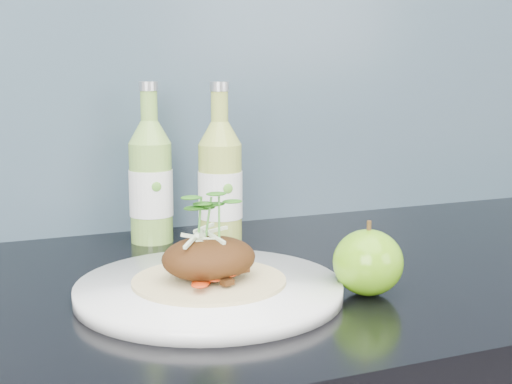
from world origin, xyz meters
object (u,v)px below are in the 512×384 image
Objects in this scene: cider_bottle_right at (220,184)px; green_apple at (368,262)px; cider_bottle_left at (151,182)px; dinner_plate at (209,289)px.

green_apple is at bearing -55.43° from cider_bottle_right.
cider_bottle_left is 0.10m from cider_bottle_right.
dinner_plate is 0.17m from green_apple.
dinner_plate is 0.28m from cider_bottle_left.
cider_bottle_right is at bearing 104.42° from green_apple.
dinner_plate is at bearing -92.81° from cider_bottle_right.
dinner_plate is 1.32× the size of cider_bottle_left.
dinner_plate is 0.25m from cider_bottle_right.
cider_bottle_left is at bearing 168.51° from cider_bottle_right.
dinner_plate is 3.48× the size of green_apple.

